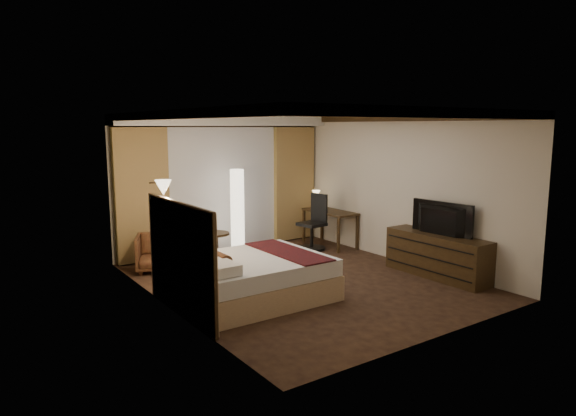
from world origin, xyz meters
TOP-DOWN VIEW (x-y plane):
  - floor at (0.00, 0.00)m, footprint 4.50×5.50m
  - ceiling at (0.00, 0.00)m, footprint 4.50×5.50m
  - back_wall at (0.00, 2.75)m, footprint 4.50×0.02m
  - left_wall at (-2.25, 0.00)m, footprint 0.02×5.50m
  - right_wall at (2.25, 0.00)m, footprint 0.02×5.50m
  - crown_molding at (0.00, 0.00)m, footprint 4.50×5.50m
  - soffit at (0.00, 2.50)m, footprint 4.50×0.50m
  - curtain_sheer at (0.00, 2.67)m, footprint 2.48×0.04m
  - curtain_left_drape at (-1.70, 2.61)m, footprint 1.00×0.14m
  - curtain_right_drape at (1.70, 2.61)m, footprint 1.00×0.14m
  - wall_sconce at (-2.09, 0.54)m, footprint 0.24×0.24m
  - bed at (-1.13, -0.29)m, footprint 2.12×1.66m
  - headboard at (-2.20, -0.29)m, footprint 0.12×1.96m
  - armchair at (-1.71, 1.92)m, footprint 0.89×0.87m
  - side_table at (-0.64, 1.81)m, footprint 0.51×0.51m
  - floor_lamp at (0.01, 2.14)m, footprint 0.36×0.36m
  - desk at (1.95, 1.66)m, footprint 0.55×1.25m
  - desk_lamp at (1.95, 2.14)m, footprint 0.18×0.18m
  - office_chair at (1.43, 1.61)m, footprint 0.62×0.62m
  - dresser at (2.00, -1.09)m, footprint 0.50×1.85m
  - television at (1.97, -1.09)m, footprint 0.73×1.19m

SIDE VIEW (x-z plane):
  - floor at x=0.00m, z-range -0.01..0.01m
  - side_table at x=-0.64m, z-range 0.00..0.57m
  - bed at x=-1.13m, z-range 0.00..0.62m
  - armchair at x=-1.71m, z-range 0.00..0.71m
  - dresser at x=2.00m, z-range 0.00..0.72m
  - desk at x=1.95m, z-range 0.00..0.75m
  - office_chair at x=1.43m, z-range 0.00..1.14m
  - headboard at x=-2.20m, z-range 0.00..1.50m
  - floor_lamp at x=0.01m, z-range 0.00..1.69m
  - desk_lamp at x=1.95m, z-range 0.75..1.09m
  - television at x=1.97m, z-range 0.98..1.13m
  - curtain_sheer at x=0.00m, z-range 0.02..2.48m
  - curtain_left_drape at x=-1.70m, z-range 0.02..2.48m
  - curtain_right_drape at x=1.70m, z-range 0.02..2.48m
  - back_wall at x=0.00m, z-range 0.00..2.70m
  - left_wall at x=-2.25m, z-range 0.00..2.70m
  - right_wall at x=2.25m, z-range 0.00..2.70m
  - wall_sconce at x=-2.09m, z-range 1.50..1.74m
  - soffit at x=0.00m, z-range 2.50..2.70m
  - crown_molding at x=0.00m, z-range 2.58..2.70m
  - ceiling at x=0.00m, z-range 2.70..2.71m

